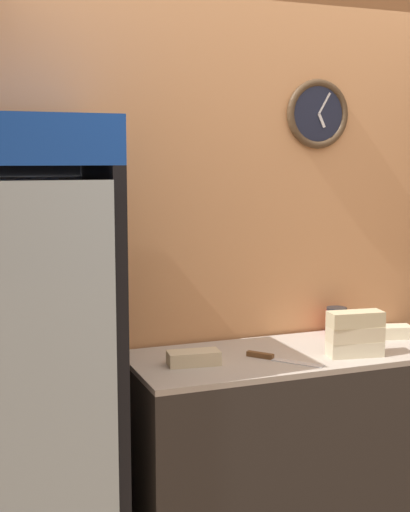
# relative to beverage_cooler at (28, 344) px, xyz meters

# --- Properties ---
(wall_back) EXTENTS (5.20, 0.09, 2.70)m
(wall_back) POSITION_rel_beverage_cooler_xyz_m (1.19, 0.32, 0.32)
(wall_back) COLOR tan
(wall_back) RESTS_ON ground_plane
(prep_counter) EXTENTS (1.53, 0.61, 0.90)m
(prep_counter) POSITION_rel_beverage_cooler_xyz_m (1.19, -0.03, -0.59)
(prep_counter) COLOR #332D28
(prep_counter) RESTS_ON ground_plane
(beverage_cooler) EXTENTS (0.65, 0.63, 1.92)m
(beverage_cooler) POSITION_rel_beverage_cooler_xyz_m (0.00, 0.00, 0.00)
(beverage_cooler) COLOR black
(beverage_cooler) RESTS_ON ground_plane
(sandwich_stack_bottom) EXTENTS (0.26, 0.13, 0.07)m
(sandwich_stack_bottom) POSITION_rel_beverage_cooler_xyz_m (1.39, -0.19, -0.11)
(sandwich_stack_bottom) COLOR beige
(sandwich_stack_bottom) RESTS_ON prep_counter
(sandwich_stack_middle) EXTENTS (0.26, 0.13, 0.07)m
(sandwich_stack_middle) POSITION_rel_beverage_cooler_xyz_m (1.39, -0.19, -0.04)
(sandwich_stack_middle) COLOR beige
(sandwich_stack_middle) RESTS_ON sandwich_stack_bottom
(sandwich_stack_top) EXTENTS (0.25, 0.12, 0.07)m
(sandwich_stack_top) POSITION_rel_beverage_cooler_xyz_m (1.39, -0.19, 0.03)
(sandwich_stack_top) COLOR beige
(sandwich_stack_top) RESTS_ON sandwich_stack_middle
(sandwich_flat_left) EXTENTS (0.23, 0.13, 0.06)m
(sandwich_flat_left) POSITION_rel_beverage_cooler_xyz_m (0.68, -0.06, -0.11)
(sandwich_flat_left) COLOR beige
(sandwich_flat_left) RESTS_ON prep_counter
(sandwich_flat_right) EXTENTS (0.27, 0.16, 0.06)m
(sandwich_flat_right) POSITION_rel_beverage_cooler_xyz_m (1.71, 0.04, -0.11)
(sandwich_flat_right) COLOR beige
(sandwich_flat_right) RESTS_ON prep_counter
(chefs_knife) EXTENTS (0.25, 0.30, 0.02)m
(chefs_knife) POSITION_rel_beverage_cooler_xyz_m (1.03, -0.11, -0.13)
(chefs_knife) COLOR silver
(chefs_knife) RESTS_ON prep_counter
(condiment_jar) EXTENTS (0.11, 0.11, 0.13)m
(condiment_jar) POSITION_rel_beverage_cooler_xyz_m (1.53, 0.19, -0.07)
(condiment_jar) COLOR #B72D23
(condiment_jar) RESTS_ON prep_counter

